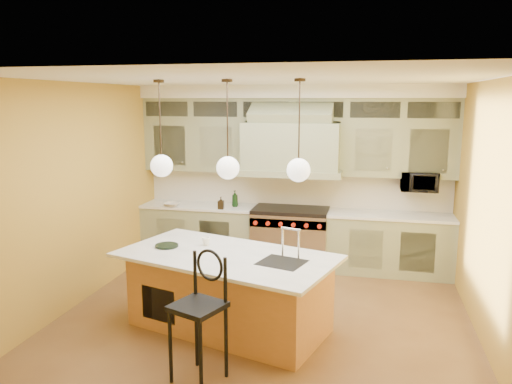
% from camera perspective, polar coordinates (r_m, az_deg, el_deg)
% --- Properties ---
extents(floor, '(5.00, 5.00, 0.00)m').
position_cam_1_polar(floor, '(6.32, 0.71, -14.54)').
color(floor, brown).
rests_on(floor, ground).
extents(ceiling, '(5.00, 5.00, 0.00)m').
position_cam_1_polar(ceiling, '(5.73, 0.78, 12.76)').
color(ceiling, white).
rests_on(ceiling, wall_back).
extents(wall_back, '(5.00, 0.00, 5.00)m').
position_cam_1_polar(wall_back, '(8.28, 4.43, 1.97)').
color(wall_back, '#B48B31').
rests_on(wall_back, ground).
extents(wall_front, '(5.00, 0.00, 5.00)m').
position_cam_1_polar(wall_front, '(3.54, -8.03, -9.83)').
color(wall_front, '#B48B31').
rests_on(wall_front, ground).
extents(wall_left, '(0.00, 5.00, 5.00)m').
position_cam_1_polar(wall_left, '(6.83, -20.22, -0.48)').
color(wall_left, '#B48B31').
rests_on(wall_left, ground).
extents(wall_right, '(0.00, 5.00, 5.00)m').
position_cam_1_polar(wall_right, '(5.87, 25.36, -2.57)').
color(wall_right, '#B48B31').
rests_on(wall_right, ground).
extents(back_cabinetry, '(5.00, 0.77, 2.90)m').
position_cam_1_polar(back_cabinetry, '(8.02, 4.14, 1.55)').
color(back_cabinetry, gray).
rests_on(back_cabinetry, floor).
extents(range, '(1.20, 0.74, 0.96)m').
position_cam_1_polar(range, '(8.13, 3.95, -5.13)').
color(range, silver).
rests_on(range, floor).
extents(kitchen_island, '(2.74, 1.95, 1.35)m').
position_cam_1_polar(kitchen_island, '(5.98, -3.05, -11.12)').
color(kitchen_island, '#AC733D').
rests_on(kitchen_island, floor).
extents(counter_stool, '(0.57, 0.57, 1.27)m').
position_cam_1_polar(counter_stool, '(4.90, -6.41, -12.99)').
color(counter_stool, black).
rests_on(counter_stool, floor).
extents(microwave, '(0.54, 0.37, 0.30)m').
position_cam_1_polar(microwave, '(7.97, 18.14, 1.14)').
color(microwave, black).
rests_on(microwave, back_cabinetry).
extents(oil_bottle_a, '(0.12, 0.12, 0.27)m').
position_cam_1_polar(oil_bottle_a, '(8.20, -2.42, -0.75)').
color(oil_bottle_a, black).
rests_on(oil_bottle_a, back_cabinetry).
extents(oil_bottle_b, '(0.09, 0.10, 0.20)m').
position_cam_1_polar(oil_bottle_b, '(8.04, -4.03, -1.26)').
color(oil_bottle_b, black).
rests_on(oil_bottle_b, back_cabinetry).
extents(fruit_bowl, '(0.28, 0.28, 0.06)m').
position_cam_1_polar(fruit_bowl, '(8.34, -9.60, -1.43)').
color(fruit_bowl, beige).
rests_on(fruit_bowl, back_cabinetry).
extents(cup, '(0.11, 0.11, 0.10)m').
position_cam_1_polar(cup, '(6.16, -5.74, -5.62)').
color(cup, white).
rests_on(cup, kitchen_island).
extents(pendant_left, '(0.26, 0.26, 1.11)m').
position_cam_1_polar(pendant_left, '(5.89, -10.74, 3.24)').
color(pendant_left, '#2D2319').
rests_on(pendant_left, ceiling).
extents(pendant_center, '(0.26, 0.26, 1.11)m').
position_cam_1_polar(pendant_center, '(5.62, -3.24, 3.06)').
color(pendant_center, '#2D2319').
rests_on(pendant_center, ceiling).
extents(pendant_right, '(0.26, 0.26, 1.11)m').
position_cam_1_polar(pendant_right, '(5.45, 4.88, 2.81)').
color(pendant_right, '#2D2319').
rests_on(pendant_right, ceiling).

